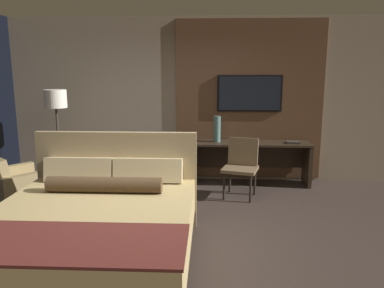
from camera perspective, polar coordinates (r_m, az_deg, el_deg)
The scene contains 10 objects.
ground_plane at distance 4.36m, azimuth -3.60°, elevation -14.78°, with size 16.00×16.00×0.00m, color #332823.
wall_back_tv_panel at distance 6.52m, azimuth 0.15°, elevation 6.70°, with size 7.20×0.09×2.80m.
bed at distance 3.88m, azimuth -14.79°, elevation -12.85°, with size 1.95×2.20×1.18m.
desk at distance 6.41m, azimuth 8.68°, elevation -1.63°, with size 2.00×0.51×0.73m.
tv at distance 6.46m, azimuth 8.77°, elevation 7.65°, with size 1.09×0.04×0.61m.
desk_chair at distance 5.77m, azimuth 7.54°, elevation -2.77°, with size 0.61×0.61×0.89m.
armchair_by_window at distance 5.85m, azimuth -25.02°, elevation -6.25°, with size 1.01×1.01×0.77m.
floor_lamp at distance 6.22m, azimuth -20.01°, elevation 5.34°, with size 0.34×0.34×1.61m.
vase_tall at distance 6.28m, azimuth 3.84°, elevation 2.30°, with size 0.12×0.12×0.43m.
book at distance 6.39m, azimuth 15.15°, elevation 0.25°, with size 0.23×0.16×0.03m.
Camera 1 is at (0.45, -3.90, 1.90)m, focal length 35.00 mm.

